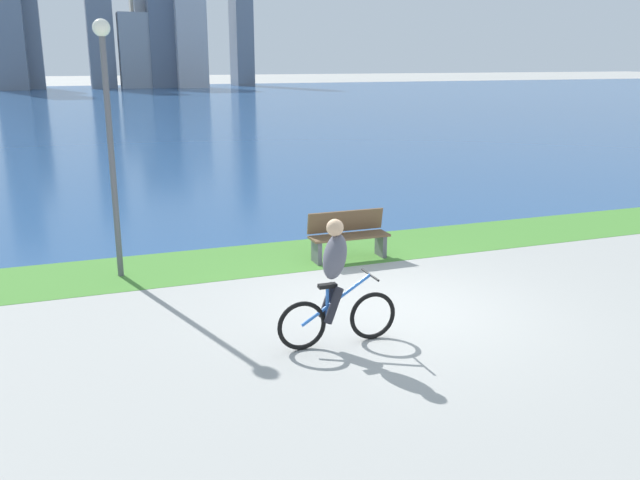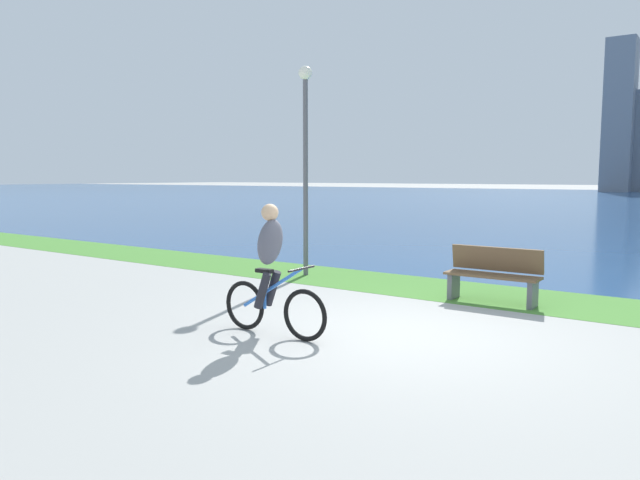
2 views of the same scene
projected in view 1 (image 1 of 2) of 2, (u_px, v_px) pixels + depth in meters
ground_plane at (392, 309)px, 10.20m from camera, size 300.00×300.00×0.00m
grass_strip_bayside at (318, 253)px, 13.11m from camera, size 120.00×2.08×0.01m
bay_water_surface at (121, 106)px, 53.99m from camera, size 300.00×88.29×0.00m
cyclist_lead at (336, 284)px, 8.71m from camera, size 1.66×0.52×1.70m
bench_near_path at (348, 235)px, 12.63m from camera, size 1.50×0.47×0.90m
lamppost_tall at (108, 115)px, 11.03m from camera, size 0.28×0.28×4.25m
city_skyline_far_shore at (122, 28)px, 85.01m from camera, size 32.04×10.70×20.09m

